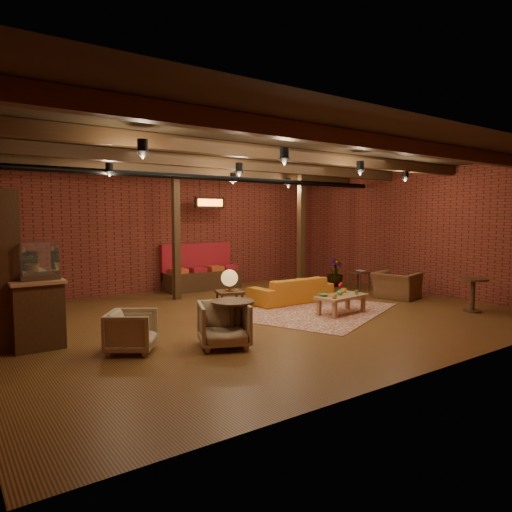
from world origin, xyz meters
TOP-DOWN VIEW (x-y plane):
  - floor at (0.00, 0.00)m, footprint 10.00×10.00m
  - ceiling at (0.00, 0.00)m, footprint 10.00×8.00m
  - wall_back at (0.00, 4.00)m, footprint 10.00×0.02m
  - wall_front at (0.00, -4.00)m, footprint 10.00×0.02m
  - wall_right at (5.00, 0.00)m, footprint 0.02×8.00m
  - ceiling_beams at (0.00, 0.00)m, footprint 9.80×6.40m
  - ceiling_pipe at (0.00, 1.60)m, footprint 9.60×0.12m
  - post_left at (-0.60, 2.60)m, footprint 0.16×0.16m
  - post_right at (2.80, 2.00)m, footprint 0.16×0.16m
  - service_counter at (-4.10, 1.00)m, footprint 0.80×2.50m
  - plant_counter at (-4.00, 1.20)m, footprint 0.35×0.39m
  - banquette at (0.60, 3.55)m, footprint 2.10×0.70m
  - service_sign at (0.60, 3.10)m, footprint 0.86×0.06m
  - ceiling_spotlights at (0.00, 0.00)m, footprint 6.40×4.40m
  - rug at (1.19, -0.34)m, footprint 4.02×3.60m
  - sofa at (1.39, 0.70)m, footprint 1.99×0.79m
  - coffee_table at (1.41, -0.86)m, footprint 1.19×0.69m
  - side_table_lamp at (-0.80, -0.12)m, footprint 0.59×0.59m
  - round_table_left at (-1.59, -1.48)m, footprint 0.67×0.67m
  - armchair_a at (-3.01, -0.94)m, footprint 0.88×0.89m
  - armchair_b at (-1.76, -1.49)m, footprint 0.95×0.93m
  - armchair_right at (3.81, -0.38)m, footprint 0.85×1.10m
  - side_table_book at (4.00, 1.00)m, footprint 0.48×0.48m
  - round_table_right at (3.83, -2.29)m, footprint 0.60×0.60m
  - plant_tall at (3.99, 1.88)m, footprint 1.52×1.52m

SIDE VIEW (x-z plane):
  - floor at x=0.00m, z-range 0.00..0.00m
  - rug at x=1.19m, z-range 0.00..0.01m
  - sofa at x=1.39m, z-range 0.00..0.58m
  - armchair_a at x=-3.01m, z-range 0.00..0.68m
  - coffee_table at x=1.41m, z-range 0.03..0.67m
  - armchair_b at x=-1.76m, z-range 0.00..0.77m
  - armchair_right at x=3.81m, z-range 0.00..0.86m
  - round_table_left at x=-1.59m, z-range 0.12..0.82m
  - round_table_right at x=3.83m, z-range 0.12..0.83m
  - side_table_book at x=4.00m, z-range 0.21..0.74m
  - banquette at x=0.60m, z-range 0.00..1.00m
  - side_table_lamp at x=-0.80m, z-range 0.26..1.26m
  - service_counter at x=-4.10m, z-range 0.00..1.60m
  - plant_tall at x=3.99m, z-range 0.00..2.43m
  - plant_counter at x=-4.00m, z-range 1.07..1.37m
  - wall_back at x=0.00m, z-range 0.00..3.20m
  - wall_front at x=0.00m, z-range 0.00..3.20m
  - wall_right at x=5.00m, z-range 0.00..3.20m
  - post_left at x=-0.60m, z-range 0.00..3.20m
  - post_right at x=2.80m, z-range 0.00..3.20m
  - service_sign at x=0.60m, z-range 2.20..2.50m
  - ceiling_pipe at x=0.00m, z-range 2.79..2.91m
  - ceiling_spotlights at x=0.00m, z-range 2.72..3.00m
  - ceiling_beams at x=0.00m, z-range 2.97..3.19m
  - ceiling at x=0.00m, z-range 3.19..3.21m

